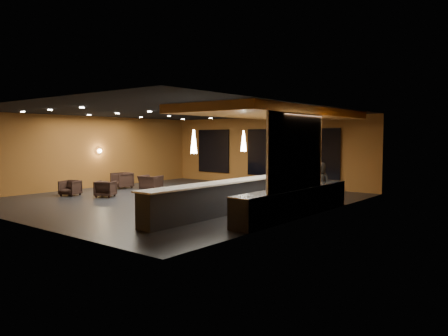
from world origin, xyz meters
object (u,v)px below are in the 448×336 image
Objects in this scene: bar_stool_0 at (143,205)px; bar_stool_3 at (232,191)px; prep_counter at (295,202)px; bar_stool_4 at (251,190)px; bar_stool_2 at (200,197)px; pendant_1 at (244,141)px; armchair_d at (150,182)px; pendant_2 at (282,141)px; bar_counter at (235,197)px; column at (302,155)px; staff_c at (320,183)px; pendant_0 at (194,142)px; bar_stool_1 at (168,200)px; staff_b at (307,180)px; bar_stool_5 at (266,187)px; armchair_a at (70,188)px; staff_a at (285,182)px; armchair_c at (122,180)px; armchair_b at (106,189)px.

bar_stool_0 is 4.18m from bar_stool_3.
prep_counter is 8.00× the size of bar_stool_4.
pendant_1 is at bearing 52.02° from bar_stool_2.
bar_stool_2 is (6.14, -3.33, 0.15)m from armchair_d.
bar_stool_3 is (-0.76, -2.17, -1.81)m from pendant_2.
bar_counter is 9.27× the size of bar_stool_0.
staff_c is (1.60, -1.54, -0.96)m from column.
armchair_d is 6.99m from bar_stool_2.
bar_counter is 2.72m from pendant_0.
pendant_0 reaches higher than bar_stool_1.
pendant_1 is (-2.00, 0.00, 1.92)m from prep_counter.
bar_stool_2 is at bearing -104.24° from pendant_2.
bar_stool_3 is (-0.02, 4.18, -0.01)m from bar_stool_0.
bar_stool_1 is at bearing -98.00° from column.
staff_b is at bearing 62.37° from bar_stool_2.
bar_stool_5 is at bearing 175.05° from armchair_d.
armchair_a is at bearing -170.05° from prep_counter.
staff_b is (1.06, 5.11, -1.47)m from pendant_0.
pendant_0 is 2.50m from pendant_1.
pendant_0 is 0.85× the size of bar_stool_1.
bar_stool_4 is (-0.68, 3.95, -1.87)m from pendant_0.
bar_stool_1 reaches higher than bar_stool_2.
staff_a is 2.24× the size of armchair_a.
armchair_c is at bearing -179.33° from bar_stool_4.
bar_stool_2 is (-2.54, -3.76, -0.33)m from staff_c.
bar_stool_4 reaches higher than armchair_b.
staff_b is 4.32m from bar_stool_2.
column reaches higher than bar_stool_3.
bar_stool_5 is (-0.90, 0.26, -1.87)m from pendant_2.
pendant_1 is 7.67m from armchair_d.
column reaches higher than armchair_c.
pendant_2 reaches higher than bar_counter.
staff_b reaches higher than armchair_a.
armchair_c is at bearing 21.68° from armchair_d.
bar_stool_1 is at bearing -109.73° from pendant_1.
column is 8.26m from armchair_b.
pendant_1 is 2.46m from bar_stool_4.
pendant_2 reaches higher than staff_a.
bar_stool_5 is at bearing 12.02° from armchair_a.
bar_stool_3 is at bearing 105.06° from pendant_0.
pendant_1 is at bearing 90.00° from pendant_0.
staff_b is at bearing 51.48° from bar_stool_3.
staff_a is 2.23× the size of bar_stool_2.
pendant_1 is at bearing 158.93° from armchair_b.
bar_stool_5 is at bearing 175.25° from staff_c.
staff_c reaches higher than armchair_b.
bar_stool_2 is (-0.94, -0.70, -0.03)m from bar_counter.
bar_stool_2 is at bearing -12.40° from armchair_c.
bar_stool_4 is (5.64, 2.48, 0.14)m from armchair_b.
pendant_2 is at bearing 70.71° from bar_stool_3.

